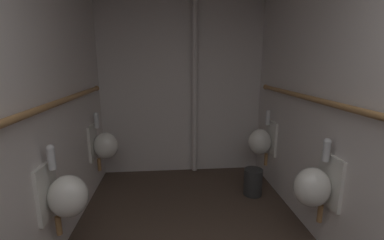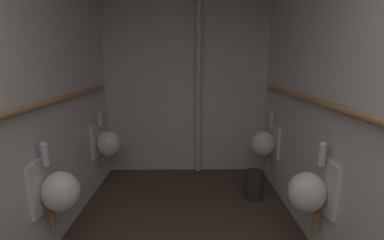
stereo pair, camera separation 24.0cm
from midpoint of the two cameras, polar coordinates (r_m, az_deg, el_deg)
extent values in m
cube|color=silver|center=(2.21, -35.40, 0.76)|extent=(0.06, 3.78, 2.51)
cube|color=silver|center=(2.29, 28.31, 1.92)|extent=(0.06, 3.78, 2.51)
cube|color=silver|center=(3.75, -4.11, 7.07)|extent=(2.43, 0.06, 2.51)
ellipsoid|color=silver|center=(2.35, -28.49, -14.74)|extent=(0.30, 0.26, 0.34)
cube|color=silver|center=(2.39, -32.12, -13.34)|extent=(0.03, 0.30, 0.44)
cylinder|color=silver|center=(2.27, -31.42, -7.52)|extent=(0.06, 0.06, 0.16)
sphere|color=silver|center=(2.25, -31.67, -5.48)|extent=(0.06, 0.06, 0.06)
cylinder|color=#9E7042|center=(2.51, -30.08, -19.66)|extent=(0.04, 0.04, 0.16)
ellipsoid|color=silver|center=(3.44, -20.44, -5.38)|extent=(0.30, 0.26, 0.34)
cube|color=silver|center=(3.47, -22.98, -4.58)|extent=(0.03, 0.30, 0.44)
cylinder|color=silver|center=(3.39, -22.31, -0.38)|extent=(0.06, 0.06, 0.16)
sphere|color=silver|center=(3.37, -22.43, 1.02)|extent=(0.06, 0.06, 0.06)
cylinder|color=#9E7042|center=(3.55, -21.70, -9.21)|extent=(0.04, 0.04, 0.16)
ellipsoid|color=silver|center=(2.39, 22.40, -13.70)|extent=(0.30, 0.26, 0.34)
cube|color=silver|center=(2.44, 25.81, -12.15)|extent=(0.03, 0.30, 0.44)
cylinder|color=silver|center=(2.31, 25.04, -6.47)|extent=(0.06, 0.06, 0.16)
sphere|color=silver|center=(2.29, 25.24, -4.46)|extent=(0.06, 0.06, 0.06)
cylinder|color=#9E7042|center=(2.55, 24.01, -18.46)|extent=(0.04, 0.04, 0.16)
ellipsoid|color=silver|center=(3.47, 12.86, -4.76)|extent=(0.30, 0.26, 0.34)
cube|color=silver|center=(3.50, 15.32, -3.86)|extent=(0.03, 0.30, 0.44)
cylinder|color=silver|center=(3.42, 14.55, 0.27)|extent=(0.06, 0.06, 0.16)
sphere|color=silver|center=(3.40, 14.63, 1.67)|extent=(0.06, 0.06, 0.06)
cylinder|color=#9E7042|center=(3.58, 14.20, -8.51)|extent=(0.04, 0.04, 0.16)
cylinder|color=#9E7042|center=(2.15, -33.56, 1.88)|extent=(0.05, 2.99, 0.05)
sphere|color=#9E7042|center=(3.53, -22.22, 6.49)|extent=(0.06, 0.06, 0.06)
cylinder|color=#9E7042|center=(2.21, 26.77, 2.88)|extent=(0.05, 2.98, 0.05)
sphere|color=#9E7042|center=(3.55, 14.12, 7.09)|extent=(0.06, 0.06, 0.06)
cylinder|color=silver|center=(3.65, -1.33, 6.94)|extent=(0.07, 0.07, 2.46)
cylinder|color=#2D2D2D|center=(3.34, 11.31, -13.35)|extent=(0.23, 0.23, 0.33)
camera|label=1|loc=(0.12, -95.07, -1.15)|focal=24.13mm
camera|label=2|loc=(0.12, 84.93, 1.15)|focal=24.13mm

